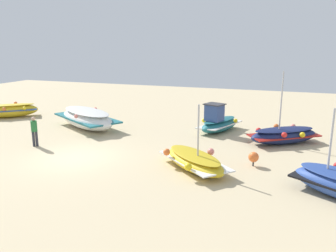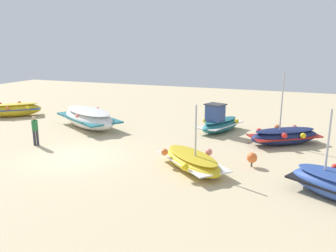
{
  "view_description": "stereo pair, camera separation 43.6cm",
  "coord_description": "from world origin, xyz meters",
  "px_view_note": "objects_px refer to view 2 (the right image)",
  "views": [
    {
      "loc": [
        -9.67,
        13.31,
        5.44
      ],
      "look_at": [
        -3.28,
        -4.24,
        0.9
      ],
      "focal_mm": 36.52,
      "sensor_mm": 36.0,
      "label": 1
    },
    {
      "loc": [
        -10.08,
        13.16,
        5.44
      ],
      "look_at": [
        -3.28,
        -4.24,
        0.9
      ],
      "focal_mm": 36.52,
      "sensor_mm": 36.0,
      "label": 2
    }
  ],
  "objects_px": {
    "fishing_boat_1": "(192,161)",
    "fishing_boat_5": "(14,109)",
    "fishing_boat_4": "(220,123)",
    "mooring_buoy_0": "(252,158)",
    "person_walking": "(35,129)",
    "fishing_boat_3": "(285,136)",
    "fishing_boat_0": "(88,118)"
  },
  "relations": [
    {
      "from": "fishing_boat_1",
      "to": "fishing_boat_5",
      "type": "height_order",
      "value": "fishing_boat_1"
    },
    {
      "from": "fishing_boat_1",
      "to": "person_walking",
      "type": "bearing_deg",
      "value": 38.64
    },
    {
      "from": "fishing_boat_0",
      "to": "mooring_buoy_0",
      "type": "height_order",
      "value": "fishing_boat_0"
    },
    {
      "from": "fishing_boat_4",
      "to": "fishing_boat_5",
      "type": "distance_m",
      "value": 15.66
    },
    {
      "from": "person_walking",
      "to": "fishing_boat_5",
      "type": "bearing_deg",
      "value": 20.59
    },
    {
      "from": "fishing_boat_3",
      "to": "fishing_boat_4",
      "type": "relative_size",
      "value": 1.09
    },
    {
      "from": "fishing_boat_4",
      "to": "person_walking",
      "type": "bearing_deg",
      "value": -33.01
    },
    {
      "from": "fishing_boat_0",
      "to": "fishing_boat_1",
      "type": "xyz_separation_m",
      "value": [
        -8.7,
        4.92,
        -0.27
      ]
    },
    {
      "from": "fishing_boat_4",
      "to": "fishing_boat_1",
      "type": "bearing_deg",
      "value": 22.95
    },
    {
      "from": "person_walking",
      "to": "fishing_boat_1",
      "type": "bearing_deg",
      "value": -123.96
    },
    {
      "from": "fishing_boat_1",
      "to": "fishing_boat_0",
      "type": "bearing_deg",
      "value": 11.65
    },
    {
      "from": "fishing_boat_0",
      "to": "fishing_boat_5",
      "type": "xyz_separation_m",
      "value": [
        7.27,
        -0.89,
        -0.11
      ]
    },
    {
      "from": "fishing_boat_1",
      "to": "person_walking",
      "type": "height_order",
      "value": "fishing_boat_1"
    },
    {
      "from": "fishing_boat_4",
      "to": "person_walking",
      "type": "distance_m",
      "value": 10.85
    },
    {
      "from": "fishing_boat_1",
      "to": "mooring_buoy_0",
      "type": "xyz_separation_m",
      "value": [
        -2.43,
        -1.28,
        0.03
      ]
    },
    {
      "from": "fishing_boat_3",
      "to": "mooring_buoy_0",
      "type": "xyz_separation_m",
      "value": [
        1.18,
        4.28,
        -0.05
      ]
    },
    {
      "from": "person_walking",
      "to": "mooring_buoy_0",
      "type": "height_order",
      "value": "person_walking"
    },
    {
      "from": "fishing_boat_5",
      "to": "fishing_boat_3",
      "type": "bearing_deg",
      "value": 138.95
    },
    {
      "from": "fishing_boat_3",
      "to": "fishing_boat_5",
      "type": "bearing_deg",
      "value": 143.0
    },
    {
      "from": "fishing_boat_0",
      "to": "fishing_boat_3",
      "type": "relative_size",
      "value": 1.43
    },
    {
      "from": "fishing_boat_0",
      "to": "mooring_buoy_0",
      "type": "relative_size",
      "value": 8.74
    },
    {
      "from": "person_walking",
      "to": "mooring_buoy_0",
      "type": "bearing_deg",
      "value": -117.04
    },
    {
      "from": "fishing_boat_4",
      "to": "mooring_buoy_0",
      "type": "distance_m",
      "value": 6.28
    },
    {
      "from": "fishing_boat_1",
      "to": "fishing_boat_3",
      "type": "xyz_separation_m",
      "value": [
        -3.6,
        -5.56,
        0.08
      ]
    },
    {
      "from": "fishing_boat_3",
      "to": "fishing_boat_4",
      "type": "height_order",
      "value": "fishing_boat_3"
    },
    {
      "from": "fishing_boat_0",
      "to": "fishing_boat_4",
      "type": "xyz_separation_m",
      "value": [
        -8.35,
        -1.99,
        -0.08
      ]
    },
    {
      "from": "fishing_boat_0",
      "to": "person_walking",
      "type": "distance_m",
      "value": 4.55
    },
    {
      "from": "fishing_boat_0",
      "to": "fishing_boat_1",
      "type": "height_order",
      "value": "fishing_boat_1"
    },
    {
      "from": "fishing_boat_4",
      "to": "fishing_boat_5",
      "type": "xyz_separation_m",
      "value": [
        15.62,
        1.09,
        -0.03
      ]
    },
    {
      "from": "fishing_boat_1",
      "to": "person_walking",
      "type": "distance_m",
      "value": 9.04
    },
    {
      "from": "fishing_boat_1",
      "to": "fishing_boat_5",
      "type": "relative_size",
      "value": 0.99
    },
    {
      "from": "fishing_boat_5",
      "to": "person_walking",
      "type": "height_order",
      "value": "person_walking"
    }
  ]
}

